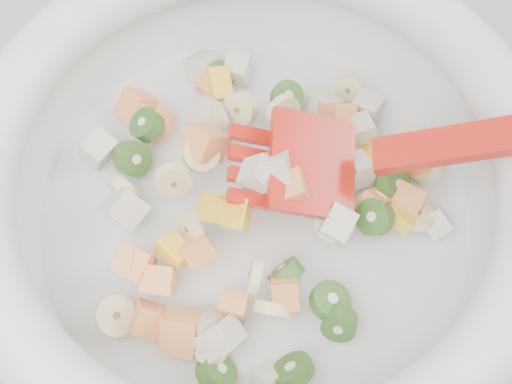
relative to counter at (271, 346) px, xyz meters
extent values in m
cube|color=#A8A9AE|center=(0.00, 0.00, 0.00)|extent=(2.00, 0.60, 0.90)
cylinder|color=silver|center=(-0.03, -0.02, 0.46)|extent=(0.32, 0.32, 0.02)
torus|color=silver|center=(-0.03, -0.02, 0.53)|extent=(0.39, 0.39, 0.04)
cylinder|color=beige|center=(0.01, 0.00, 0.51)|extent=(0.04, 0.04, 0.03)
cylinder|color=beige|center=(-0.11, 0.01, 0.49)|extent=(0.03, 0.03, 0.03)
cylinder|color=beige|center=(0.08, -0.06, 0.49)|extent=(0.03, 0.03, 0.02)
cylinder|color=beige|center=(-0.04, -0.08, 0.50)|extent=(0.02, 0.03, 0.03)
cylinder|color=beige|center=(-0.08, 0.00, 0.50)|extent=(0.04, 0.02, 0.04)
cylinder|color=beige|center=(0.10, -0.02, 0.48)|extent=(0.04, 0.04, 0.02)
cylinder|color=beige|center=(-0.13, -0.08, 0.48)|extent=(0.04, 0.04, 0.02)
cylinder|color=beige|center=(-0.07, -0.04, 0.50)|extent=(0.02, 0.03, 0.03)
cylinder|color=beige|center=(0.02, 0.00, 0.50)|extent=(0.03, 0.01, 0.03)
cylinder|color=beige|center=(-0.08, -0.11, 0.49)|extent=(0.03, 0.03, 0.02)
cylinder|color=beige|center=(-0.03, -0.10, 0.49)|extent=(0.03, 0.03, 0.03)
cylinder|color=beige|center=(-0.05, 0.02, 0.50)|extent=(0.04, 0.04, 0.02)
cylinder|color=beige|center=(0.01, 0.04, 0.50)|extent=(0.03, 0.02, 0.03)
cylinder|color=beige|center=(0.02, -0.06, 0.50)|extent=(0.04, 0.04, 0.03)
cylinder|color=beige|center=(0.10, 0.00, 0.48)|extent=(0.03, 0.02, 0.03)
cylinder|color=beige|center=(0.05, -0.05, 0.49)|extent=(0.03, 0.03, 0.02)
cylinder|color=beige|center=(0.07, 0.06, 0.48)|extent=(0.03, 0.03, 0.03)
cylinder|color=beige|center=(0.10, 0.00, 0.48)|extent=(0.04, 0.04, 0.02)
cylinder|color=beige|center=(-0.02, 0.05, 0.49)|extent=(0.03, 0.03, 0.03)
cube|color=#F88C4E|center=(-0.11, -0.05, 0.49)|extent=(0.03, 0.03, 0.03)
cube|color=#F88C4E|center=(0.00, -0.03, 0.51)|extent=(0.03, 0.02, 0.03)
cube|color=#F88C4E|center=(0.05, 0.03, 0.49)|extent=(0.03, 0.03, 0.04)
cube|color=#F88C4E|center=(-0.03, -0.09, 0.50)|extent=(0.02, 0.03, 0.03)
cube|color=#F88C4E|center=(-0.11, -0.08, 0.48)|extent=(0.03, 0.03, 0.03)
cube|color=#F88C4E|center=(0.08, -0.05, 0.49)|extent=(0.03, 0.03, 0.02)
cube|color=#F88C4E|center=(-0.08, 0.06, 0.48)|extent=(0.03, 0.03, 0.03)
cube|color=#F88C4E|center=(-0.11, -0.05, 0.49)|extent=(0.03, 0.03, 0.03)
cube|color=#F88C4E|center=(-0.10, -0.10, 0.48)|extent=(0.03, 0.04, 0.03)
cube|color=#F88C4E|center=(-0.07, -0.05, 0.50)|extent=(0.03, 0.03, 0.03)
cube|color=#F88C4E|center=(-0.06, -0.09, 0.49)|extent=(0.02, 0.02, 0.02)
cube|color=#F88C4E|center=(0.09, -0.01, 0.49)|extent=(0.04, 0.03, 0.03)
cube|color=#F88C4E|center=(-0.09, 0.09, 0.47)|extent=(0.04, 0.03, 0.03)
cube|color=#F88C4E|center=(-0.03, 0.09, 0.48)|extent=(0.03, 0.03, 0.02)
cube|color=#F88C4E|center=(-0.10, -0.06, 0.49)|extent=(0.03, 0.03, 0.02)
cube|color=#F88C4E|center=(-0.08, 0.07, 0.48)|extent=(0.03, 0.02, 0.03)
cube|color=#F88C4E|center=(0.05, -0.05, 0.49)|extent=(0.03, 0.03, 0.03)
cube|color=#F88C4E|center=(-0.05, 0.02, 0.50)|extent=(0.04, 0.04, 0.04)
cylinder|color=#51A336|center=(0.00, -0.12, 0.49)|extent=(0.03, 0.03, 0.03)
cylinder|color=#51A336|center=(-0.10, 0.04, 0.48)|extent=(0.04, 0.03, 0.03)
cylinder|color=#51A336|center=(-0.09, 0.06, 0.49)|extent=(0.03, 0.04, 0.03)
cylinder|color=#51A336|center=(-0.02, -0.08, 0.50)|extent=(0.03, 0.03, 0.03)
cylinder|color=#51A336|center=(-0.02, 0.09, 0.48)|extent=(0.03, 0.03, 0.02)
cylinder|color=#51A336|center=(0.05, -0.06, 0.49)|extent=(0.03, 0.04, 0.03)
cylinder|color=#51A336|center=(-0.03, -0.14, 0.48)|extent=(0.03, 0.03, 0.03)
cylinder|color=#51A336|center=(0.00, -0.10, 0.49)|extent=(0.04, 0.04, 0.02)
cylinder|color=#51A336|center=(0.03, 0.00, 0.50)|extent=(0.04, 0.03, 0.03)
cylinder|color=#51A336|center=(0.02, 0.05, 0.49)|extent=(0.03, 0.03, 0.02)
cylinder|color=#51A336|center=(-0.08, -0.13, 0.48)|extent=(0.03, 0.03, 0.03)
cylinder|color=#51A336|center=(0.07, -0.03, 0.49)|extent=(0.03, 0.03, 0.03)
cube|color=beige|center=(0.05, -0.02, 0.50)|extent=(0.03, 0.03, 0.03)
cube|color=beige|center=(0.06, 0.01, 0.49)|extent=(0.02, 0.02, 0.03)
cube|color=beige|center=(-0.03, 0.10, 0.48)|extent=(0.03, 0.03, 0.03)
cube|color=beige|center=(-0.04, 0.05, 0.50)|extent=(0.03, 0.03, 0.03)
cube|color=beige|center=(-0.02, -0.02, 0.52)|extent=(0.03, 0.03, 0.03)
cube|color=beige|center=(0.04, 0.04, 0.48)|extent=(0.04, 0.04, 0.03)
cube|color=beige|center=(-0.01, 0.09, 0.49)|extent=(0.03, 0.03, 0.02)
cube|color=beige|center=(-0.11, -0.01, 0.49)|extent=(0.04, 0.04, 0.03)
cube|color=beige|center=(-0.12, 0.05, 0.48)|extent=(0.03, 0.03, 0.03)
cube|color=beige|center=(0.02, -0.06, 0.50)|extent=(0.03, 0.03, 0.03)
cube|color=beige|center=(0.09, -0.07, 0.48)|extent=(0.03, 0.02, 0.03)
cube|color=beige|center=(-0.08, -0.10, 0.48)|extent=(0.03, 0.04, 0.04)
cube|color=beige|center=(-0.01, -0.02, 0.52)|extent=(0.03, 0.03, 0.03)
cube|color=beige|center=(0.07, 0.03, 0.48)|extent=(0.03, 0.03, 0.03)
cube|color=beige|center=(-0.07, -0.11, 0.49)|extent=(0.04, 0.03, 0.04)
cube|color=yellow|center=(-0.04, -0.04, 0.51)|extent=(0.03, 0.03, 0.02)
cube|color=yellow|center=(-0.05, -0.03, 0.51)|extent=(0.03, 0.03, 0.03)
cube|color=yellow|center=(-0.09, -0.05, 0.50)|extent=(0.03, 0.03, 0.02)
cube|color=yellow|center=(-0.03, 0.08, 0.49)|extent=(0.02, 0.03, 0.03)
cube|color=yellow|center=(0.07, -0.06, 0.49)|extent=(0.03, 0.03, 0.02)
cube|color=yellow|center=(0.07, -0.01, 0.48)|extent=(0.03, 0.03, 0.03)
cube|color=red|center=(0.01, -0.02, 0.52)|extent=(0.08, 0.08, 0.04)
cube|color=red|center=(-0.02, 0.02, 0.51)|extent=(0.03, 0.02, 0.02)
cube|color=red|center=(-0.02, 0.00, 0.51)|extent=(0.03, 0.02, 0.02)
cube|color=red|center=(-0.03, -0.02, 0.51)|extent=(0.03, 0.02, 0.02)
cube|color=red|center=(-0.03, -0.03, 0.51)|extent=(0.03, 0.02, 0.02)
camera|label=1|loc=(-0.08, -0.23, 0.93)|focal=50.00mm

